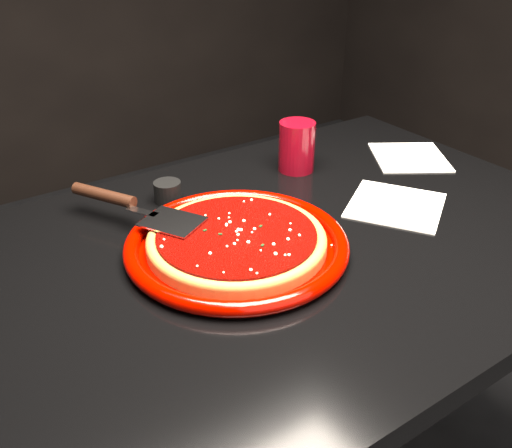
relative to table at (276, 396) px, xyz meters
The scene contains 12 objects.
table is the anchor object (origin of this frame).
plate 0.40m from the table, 168.48° to the left, with size 0.38×0.38×0.03m, color #7F0400.
pizza_crust 0.40m from the table, 168.48° to the left, with size 0.30×0.30×0.02m, color brown.
pizza_crust_rim 0.41m from the table, 168.48° to the left, with size 0.30×0.30×0.02m, color brown.
pizza_sauce 0.41m from the table, 168.48° to the left, with size 0.27×0.27×0.01m, color #610300.
parmesan_dusting 0.42m from the table, 168.48° to the left, with size 0.26×0.26×0.01m, color beige, non-canonical shape.
basil_flecks 0.42m from the table, 168.48° to the left, with size 0.24×0.24×0.00m, color black, non-canonical shape.
pizza_server 0.49m from the table, 134.80° to the left, with size 0.09×0.33×0.02m, color #B1B3B8, non-canonical shape.
cup 0.53m from the table, 46.65° to the left, with size 0.08×0.08×0.11m, color maroon.
napkin_a 0.46m from the table, ahead, with size 0.17×0.17×0.00m, color silver.
napkin_b 0.62m from the table, 15.28° to the left, with size 0.16×0.17×0.00m, color silver.
ramekin 0.48m from the table, 109.73° to the left, with size 0.05×0.05×0.04m, color black.
Camera 1 is at (-0.51, -0.68, 1.27)m, focal length 40.00 mm.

